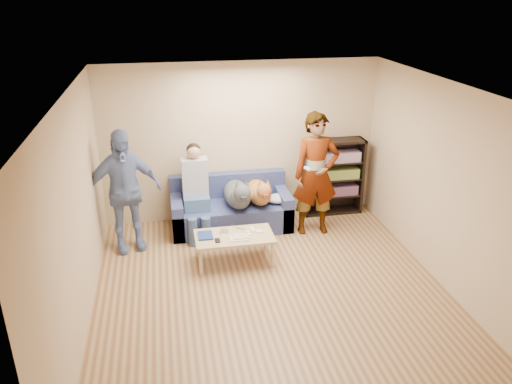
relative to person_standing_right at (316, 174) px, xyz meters
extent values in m
plane|color=brown|center=(-1.03, -1.67, -0.97)|extent=(5.00, 5.00, 0.00)
plane|color=white|center=(-1.03, -1.67, 1.63)|extent=(5.00, 5.00, 0.00)
plane|color=tan|center=(-1.03, 0.83, 0.33)|extent=(4.50, 0.00, 4.50)
plane|color=tan|center=(-1.03, -4.17, 0.33)|extent=(4.50, 0.00, 4.50)
plane|color=tan|center=(-3.28, -1.67, 0.33)|extent=(0.00, 5.00, 5.00)
plane|color=tan|center=(1.22, -1.67, 0.33)|extent=(0.00, 5.00, 5.00)
ellipsoid|color=#AEADB2|center=(-0.53, 0.28, -0.48)|extent=(0.37, 0.31, 0.13)
imported|color=gray|center=(0.00, 0.00, 0.00)|extent=(0.72, 0.49, 1.94)
imported|color=#7686BD|center=(-2.89, -0.02, -0.05)|extent=(1.16, 0.69, 1.85)
cube|color=silver|center=(-0.20, -0.20, 0.18)|extent=(0.08, 0.14, 0.03)
cube|color=navy|center=(-1.79, -0.67, -0.54)|extent=(0.20, 0.26, 0.03)
cube|color=beige|center=(-1.34, -0.82, -0.54)|extent=(0.26, 0.20, 0.02)
cube|color=#C2B49B|center=(-1.31, -0.80, -0.53)|extent=(0.22, 0.17, 0.01)
cube|color=#A8A9AD|center=(-1.51, -0.60, -0.53)|extent=(0.11, 0.06, 0.05)
cube|color=white|center=(-1.11, -0.62, -0.54)|extent=(0.04, 0.13, 0.03)
cube|color=white|center=(-1.03, -0.70, -0.54)|extent=(0.09, 0.06, 0.03)
cylinder|color=white|center=(-1.19, -0.74, -0.54)|extent=(0.07, 0.07, 0.02)
cylinder|color=silver|center=(-1.19, -0.66, -0.54)|extent=(0.07, 0.07, 0.02)
cylinder|color=orange|center=(-1.41, -0.88, -0.55)|extent=(0.13, 0.06, 0.01)
cylinder|color=black|center=(-1.27, -0.54, -0.55)|extent=(0.13, 0.08, 0.01)
cube|color=black|center=(-1.64, -0.84, -0.54)|extent=(0.07, 0.12, 0.02)
cube|color=#515B93|center=(-1.28, 0.38, -0.76)|extent=(1.90, 0.85, 0.42)
cube|color=#515B93|center=(-1.28, 0.72, -0.35)|extent=(1.90, 0.18, 0.40)
cube|color=#515B93|center=(-2.14, 0.38, -0.68)|extent=(0.18, 0.85, 0.58)
cube|color=#515B93|center=(-0.42, 0.38, -0.68)|extent=(0.18, 0.85, 0.58)
cube|color=#446B97|center=(-1.83, 0.30, -0.44)|extent=(0.40, 0.38, 0.22)
cylinder|color=#3F618B|center=(-1.93, -0.12, -0.76)|extent=(0.14, 0.14, 0.47)
cylinder|color=#3C5285|center=(-1.73, -0.12, -0.76)|extent=(0.14, 0.14, 0.47)
cube|color=#ABACB0|center=(-1.83, 0.40, -0.05)|extent=(0.40, 0.24, 0.58)
sphere|color=tan|center=(-1.83, 0.40, 0.35)|extent=(0.21, 0.21, 0.21)
ellipsoid|color=black|center=(-1.83, 0.43, 0.38)|extent=(0.22, 0.22, 0.19)
ellipsoid|color=#4A4D54|center=(-1.18, 0.32, -0.37)|extent=(0.42, 0.87, 0.36)
sphere|color=#4B4D55|center=(-1.18, -0.01, -0.29)|extent=(0.31, 0.31, 0.31)
sphere|color=#4B4C55|center=(-1.18, -0.18, -0.14)|extent=(0.25, 0.25, 0.25)
cube|color=black|center=(-1.18, -0.31, -0.18)|extent=(0.08, 0.12, 0.07)
cone|color=#4B4E55|center=(-1.25, -0.16, -0.01)|extent=(0.08, 0.08, 0.12)
cone|color=#4C4F56|center=(-1.11, -0.16, -0.01)|extent=(0.08, 0.08, 0.12)
cylinder|color=#52555D|center=(-1.18, 0.74, -0.41)|extent=(0.05, 0.28, 0.17)
ellipsoid|color=#AE7535|center=(-0.83, 0.38, -0.39)|extent=(0.38, 0.79, 0.33)
sphere|color=#C57B3C|center=(-0.83, 0.08, -0.31)|extent=(0.29, 0.29, 0.29)
sphere|color=#B16336|center=(-0.83, -0.08, -0.18)|extent=(0.23, 0.23, 0.23)
cube|color=brown|center=(-0.83, -0.20, -0.21)|extent=(0.07, 0.11, 0.07)
cone|color=#A67032|center=(-0.89, -0.06, -0.06)|extent=(0.07, 0.07, 0.11)
cone|color=#C1843B|center=(-0.77, -0.06, -0.06)|extent=(0.07, 0.07, 0.11)
cylinder|color=#C98B3D|center=(-0.83, 0.77, -0.42)|extent=(0.04, 0.26, 0.15)
cube|color=tan|center=(-1.39, -0.72, -0.57)|extent=(1.10, 0.60, 0.04)
cylinder|color=#D9BA86|center=(-1.89, -0.97, -0.78)|extent=(0.05, 0.05, 0.38)
cylinder|color=tan|center=(-0.89, -0.97, -0.78)|extent=(0.05, 0.05, 0.38)
cylinder|color=tan|center=(-1.89, -0.47, -0.78)|extent=(0.05, 0.05, 0.38)
cylinder|color=#D8AE85|center=(-0.89, -0.47, -0.78)|extent=(0.05, 0.05, 0.38)
cube|color=black|center=(0.04, 0.65, -0.32)|extent=(0.04, 0.34, 1.30)
cube|color=black|center=(1.00, 0.65, -0.32)|extent=(0.04, 0.34, 1.30)
cube|color=black|center=(0.52, 0.65, 0.31)|extent=(1.00, 0.34, 0.04)
cube|color=black|center=(0.52, 0.65, -0.95)|extent=(1.00, 0.34, 0.04)
cube|color=black|center=(0.52, 0.81, -0.32)|extent=(1.00, 0.02, 1.30)
cube|color=black|center=(0.52, 0.65, -0.65)|extent=(0.94, 0.32, 0.03)
cube|color=black|center=(0.52, 0.65, -0.35)|extent=(0.94, 0.32, 0.02)
cube|color=black|center=(0.52, 0.65, -0.05)|extent=(0.94, 0.32, 0.02)
cube|color=#B23333|center=(0.52, 0.63, -0.55)|extent=(0.84, 0.24, 0.17)
cube|color=gold|center=(0.52, 0.63, -0.25)|extent=(0.84, 0.24, 0.17)
cube|color=#994C99|center=(0.52, 0.63, 0.05)|extent=(0.84, 0.24, 0.17)
camera|label=1|loc=(-2.25, -6.88, 2.71)|focal=35.00mm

